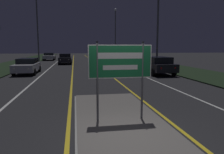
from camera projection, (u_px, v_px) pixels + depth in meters
name	position (u px, v px, depth m)	size (l,w,h in m)	color
ground_plane	(128.00, 137.00, 5.85)	(160.00, 160.00, 0.00)	#232326
median_island	(120.00, 122.00, 6.91)	(2.83, 7.73, 0.10)	#999993
verge_right	(164.00, 66.00, 26.96)	(5.00, 100.00, 0.08)	black
centre_line_yellow_left	(73.00, 64.00, 29.99)	(0.12, 70.00, 0.01)	gold
centre_line_yellow_right	(96.00, 64.00, 30.53)	(0.12, 70.00, 0.01)	gold
lane_line_white_left	(54.00, 65.00, 29.56)	(0.12, 70.00, 0.01)	silver
lane_line_white_right	(114.00, 64.00, 30.96)	(0.12, 70.00, 0.01)	silver
edge_line_white_left	(30.00, 65.00, 29.05)	(0.10, 70.00, 0.01)	silver
edge_line_white_right	(135.00, 64.00, 31.47)	(0.10, 70.00, 0.01)	silver
highway_sign	(120.00, 65.00, 6.66)	(1.97, 0.07, 2.46)	#56565B
streetlight_left_far	(37.00, 13.00, 28.64)	(0.61, 0.61, 9.94)	#56565B
streetlight_right_near	(158.00, 5.00, 20.05)	(0.55, 0.55, 9.45)	#56565B
streetlight_right_far	(115.00, 28.00, 40.27)	(0.49, 0.49, 9.40)	#56565B
car_receding_0	(158.00, 65.00, 19.25)	(2.02, 4.66, 1.54)	black
car_receding_1	(131.00, 60.00, 28.75)	(1.98, 4.42, 1.38)	silver
car_approaching_0	(27.00, 66.00, 19.64)	(1.88, 4.58, 1.37)	#B7B7BC
car_approaching_1	(65.00, 59.00, 31.03)	(1.85, 4.42, 1.47)	black
car_approaching_2	(49.00, 56.00, 39.65)	(1.99, 4.31, 1.35)	#B7B7BC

